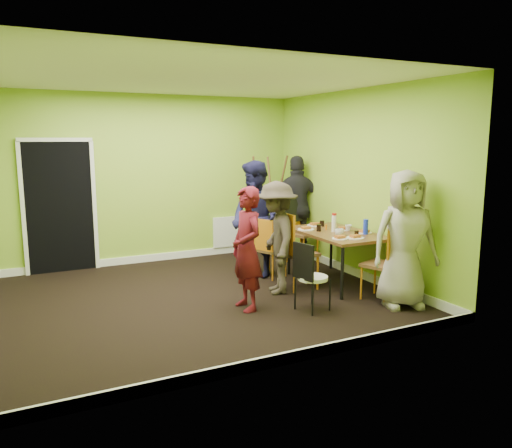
{
  "coord_description": "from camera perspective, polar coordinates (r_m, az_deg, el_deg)",
  "views": [
    {
      "loc": [
        -2.14,
        -6.02,
        2.08
      ],
      "look_at": [
        0.82,
        0.0,
        0.92
      ],
      "focal_mm": 35.0,
      "sensor_mm": 36.0,
      "label": 1
    }
  ],
  "objects": [
    {
      "name": "plate_far_front",
      "position": [
        6.85,
        11.28,
        -1.57
      ],
      "size": [
        0.24,
        0.24,
        0.01
      ],
      "primitive_type": "cylinder",
      "color": "white",
      "rests_on": "dining_table"
    },
    {
      "name": "dining_table",
      "position": [
        7.28,
        9.21,
        -1.32
      ],
      "size": [
        0.9,
        1.5,
        0.75
      ],
      "color": "black",
      "rests_on": "ground"
    },
    {
      "name": "plate_wall_front",
      "position": [
        7.25,
        12.26,
        -0.97
      ],
      "size": [
        0.21,
        0.21,
        0.01
      ],
      "primitive_type": "cylinder",
      "color": "white",
      "rests_on": "dining_table"
    },
    {
      "name": "room_walls",
      "position": [
        6.52,
        -6.81,
        0.05
      ],
      "size": [
        5.04,
        4.54,
        2.82
      ],
      "color": "#88BA2F",
      "rests_on": "ground"
    },
    {
      "name": "cup_a",
      "position": [
        6.98,
        9.51,
        -0.94
      ],
      "size": [
        0.12,
        0.12,
        0.1
      ],
      "primitive_type": "imported",
      "color": "white",
      "rests_on": "dining_table"
    },
    {
      "name": "thermos",
      "position": [
        7.25,
        8.91,
        0.05
      ],
      "size": [
        0.07,
        0.07,
        0.24
      ],
      "primitive_type": "cylinder",
      "color": "white",
      "rests_on": "dining_table"
    },
    {
      "name": "ground",
      "position": [
        6.72,
        -6.33,
        -8.32
      ],
      "size": [
        5.0,
        5.0,
        0.0
      ],
      "primitive_type": "plane",
      "color": "black",
      "rests_on": "ground"
    },
    {
      "name": "chair_back_end",
      "position": [
        8.51,
        4.39,
        0.95
      ],
      "size": [
        0.59,
        0.65,
        1.1
      ],
      "rotation": [
        0.0,
        0.0,
        3.47
      ],
      "color": "orange",
      "rests_on": "ground"
    },
    {
      "name": "glass_mid",
      "position": [
        7.28,
        7.18,
        -0.43
      ],
      "size": [
        0.07,
        0.07,
        0.1
      ],
      "primitive_type": "cylinder",
      "color": "black",
      "rests_on": "dining_table"
    },
    {
      "name": "plate_near_right",
      "position": [
        6.77,
        9.56,
        -1.65
      ],
      "size": [
        0.21,
        0.21,
        0.01
      ],
      "primitive_type": "cylinder",
      "color": "white",
      "rests_on": "dining_table"
    },
    {
      "name": "blue_bottle",
      "position": [
        7.15,
        12.43,
        -0.31
      ],
      "size": [
        0.07,
        0.07,
        0.21
      ],
      "primitive_type": "cylinder",
      "color": "#1A31C6",
      "rests_on": "dining_table"
    },
    {
      "name": "person_standing",
      "position": [
        6.05,
        -1.05,
        -2.85
      ],
      "size": [
        0.38,
        0.56,
        1.51
      ],
      "primitive_type": "imported",
      "rotation": [
        0.0,
        0.0,
        -1.54
      ],
      "color": "#560E18",
      "rests_on": "ground"
    },
    {
      "name": "orange_bottle",
      "position": [
        7.42,
        8.01,
        -0.35
      ],
      "size": [
        0.03,
        0.03,
        0.08
      ],
      "primitive_type": "cylinder",
      "color": "orange",
      "rests_on": "dining_table"
    },
    {
      "name": "glass_back",
      "position": [
        7.7,
        7.54,
        0.07
      ],
      "size": [
        0.07,
        0.07,
        0.09
      ],
      "primitive_type": "cylinder",
      "color": "black",
      "rests_on": "dining_table"
    },
    {
      "name": "glass_front",
      "position": [
        6.96,
        11.43,
        -1.08
      ],
      "size": [
        0.06,
        0.06,
        0.09
      ],
      "primitive_type": "cylinder",
      "color": "black",
      "rests_on": "dining_table"
    },
    {
      "name": "plate_wall_back",
      "position": [
        7.45,
        10.01,
        -0.62
      ],
      "size": [
        0.21,
        0.21,
        0.01
      ],
      "primitive_type": "cylinder",
      "color": "white",
      "rests_on": "dining_table"
    },
    {
      "name": "chair_left_far",
      "position": [
        7.46,
        1.36,
        -2.4
      ],
      "size": [
        0.49,
        0.49,
        0.91
      ],
      "rotation": [
        0.0,
        0.0,
        -1.16
      ],
      "color": "orange",
      "rests_on": "ground"
    },
    {
      "name": "cup_b",
      "position": [
        7.37,
        10.52,
        -0.44
      ],
      "size": [
        0.1,
        0.1,
        0.09
      ],
      "primitive_type": "imported",
      "color": "white",
      "rests_on": "dining_table"
    },
    {
      "name": "person_left_near",
      "position": [
        6.71,
        2.37,
        -1.58
      ],
      "size": [
        0.85,
        1.11,
        1.52
      ],
      "primitive_type": "imported",
      "rotation": [
        0.0,
        0.0,
        -1.9
      ],
      "color": "#322A21",
      "rests_on": "ground"
    },
    {
      "name": "person_left_far",
      "position": [
        7.52,
        -0.05,
        0.58
      ],
      "size": [
        0.86,
        0.99,
        1.76
      ],
      "primitive_type": "imported",
      "rotation": [
        0.0,
        0.0,
        -1.32
      ],
      "color": "#161638",
      "rests_on": "ground"
    },
    {
      "name": "person_front_end",
      "position": [
        6.4,
        16.66,
        -1.67
      ],
      "size": [
        0.96,
        0.78,
        1.71
      ],
      "primitive_type": "imported",
      "rotation": [
        0.0,
        0.0,
        -0.31
      ],
      "color": "gray",
      "rests_on": "ground"
    },
    {
      "name": "plate_far_back",
      "position": [
        7.73,
        6.74,
        -0.16
      ],
      "size": [
        0.24,
        0.24,
        0.01
      ],
      "primitive_type": "cylinder",
      "color": "white",
      "rests_on": "dining_table"
    },
    {
      "name": "chair_front_end",
      "position": [
        6.62,
        14.73,
        -3.86
      ],
      "size": [
        0.53,
        0.53,
        0.99
      ],
      "rotation": [
        0.0,
        0.0,
        0.36
      ],
      "color": "orange",
      "rests_on": "ground"
    },
    {
      "name": "easel",
      "position": [
        9.05,
        1.34,
        2.16
      ],
      "size": [
        0.72,
        0.67,
        1.79
      ],
      "color": "brown",
      "rests_on": "ground"
    },
    {
      "name": "chair_left_near",
      "position": [
        6.92,
        4.34,
        -2.58
      ],
      "size": [
        0.45,
        0.44,
        1.07
      ],
      "rotation": [
        0.0,
        0.0,
        -1.57
      ],
      "color": "orange",
      "rests_on": "ground"
    },
    {
      "name": "person_back_end",
      "position": [
        8.7,
        4.77,
        1.9
      ],
      "size": [
        1.14,
        0.79,
        1.79
      ],
      "primitive_type": "imported",
      "rotation": [
        0.0,
        0.0,
        2.77
      ],
      "color": "black",
      "rests_on": "ground"
    },
    {
      "name": "chair_bentwood",
      "position": [
        6.07,
        6.12,
        -5.63
      ],
      "size": [
        0.41,
        0.4,
        0.85
      ],
      "rotation": [
        0.0,
        0.0,
        -1.34
      ],
      "color": "black",
      "rests_on": "ground"
    },
    {
      "name": "plate_near_left",
      "position": [
        7.38,
        5.73,
        -0.61
      ],
      "size": [
        0.25,
        0.25,
        0.01
      ],
      "primitive_type": "cylinder",
      "color": "white",
      "rests_on": "dining_table"
    }
  ]
}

